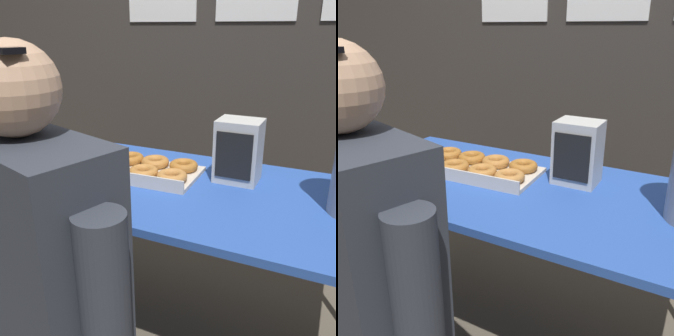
{
  "view_description": "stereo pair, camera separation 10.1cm",
  "coord_description": "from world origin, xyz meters",
  "views": [
    {
      "loc": [
        0.49,
        -1.22,
        1.34
      ],
      "look_at": [
        -0.07,
        0.0,
        0.83
      ],
      "focal_mm": 40.0,
      "sensor_mm": 36.0,
      "label": 1
    },
    {
      "loc": [
        0.58,
        -1.17,
        1.34
      ],
      "look_at": [
        -0.07,
        0.0,
        0.83
      ],
      "focal_mm": 40.0,
      "sensor_mm": 36.0,
      "label": 2
    }
  ],
  "objects": [
    {
      "name": "person_seated",
      "position": [
        -0.13,
        -0.64,
        0.62
      ],
      "size": [
        0.62,
        0.36,
        1.32
      ],
      "rotation": [
        0.0,
        0.0,
        2.84
      ],
      "color": "#33332D",
      "rests_on": "ground"
    },
    {
      "name": "back_wall",
      "position": [
        0.0,
        1.02,
        1.23
      ],
      "size": [
        6.0,
        0.11,
        2.46
      ],
      "color": "#38332D",
      "rests_on": "ground"
    },
    {
      "name": "donut_box",
      "position": [
        -0.24,
        0.04,
        0.8
      ],
      "size": [
        0.53,
        0.3,
        0.05
      ],
      "rotation": [
        0.0,
        0.0,
        0.04
      ],
      "color": "beige",
      "rests_on": "folding_table"
    },
    {
      "name": "folding_table",
      "position": [
        0.0,
        0.0,
        0.72
      ],
      "size": [
        1.52,
        0.73,
        0.77
      ],
      "color": "#2D56B2",
      "rests_on": "ground"
    },
    {
      "name": "space_heater",
      "position": [
        0.17,
        0.14,
        0.89
      ],
      "size": [
        0.17,
        0.14,
        0.24
      ],
      "color": "silver",
      "rests_on": "folding_table"
    },
    {
      "name": "cell_phone",
      "position": [
        -0.63,
        -0.03,
        0.78
      ],
      "size": [
        0.12,
        0.16,
        0.01
      ],
      "rotation": [
        0.0,
        0.0,
        -0.3
      ],
      "color": "#2D334C",
      "rests_on": "folding_table"
    }
  ]
}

